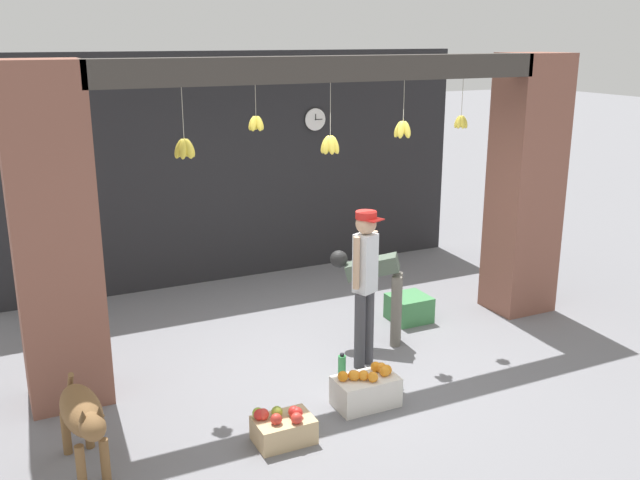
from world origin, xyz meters
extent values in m
plane|color=slate|center=(0.00, 0.00, 0.00)|extent=(60.00, 60.00, 0.00)
cube|color=#232326|center=(0.00, 2.92, 1.51)|extent=(6.52, 0.12, 3.03)
cube|color=brown|center=(-2.61, 0.30, 1.51)|extent=(0.70, 0.60, 3.03)
cube|color=brown|center=(2.61, 0.30, 1.51)|extent=(0.70, 0.60, 3.03)
cube|color=#3D3833|center=(0.00, 0.12, 2.91)|extent=(4.62, 0.24, 0.24)
cylinder|color=#B2AD99|center=(-1.48, 0.10, 2.57)|extent=(0.01, 0.01, 0.45)
ellipsoid|color=gold|center=(-1.44, 0.10, 2.26)|extent=(0.12, 0.07, 0.19)
ellipsoid|color=gold|center=(-1.46, 0.14, 2.26)|extent=(0.10, 0.12, 0.20)
ellipsoid|color=gold|center=(-1.51, 0.14, 2.26)|extent=(0.10, 0.12, 0.20)
ellipsoid|color=gold|center=(-1.53, 0.10, 2.26)|extent=(0.12, 0.07, 0.19)
ellipsoid|color=gold|center=(-1.51, 0.05, 2.26)|extent=(0.10, 0.12, 0.20)
ellipsoid|color=gold|center=(-1.46, 0.05, 2.26)|extent=(0.10, 0.12, 0.20)
cylinder|color=#B2AD99|center=(-0.79, 0.15, 2.65)|extent=(0.01, 0.01, 0.29)
ellipsoid|color=gold|center=(-0.75, 0.15, 2.44)|extent=(0.10, 0.05, 0.15)
ellipsoid|color=gold|center=(-0.78, 0.18, 2.44)|extent=(0.07, 0.10, 0.16)
ellipsoid|color=gold|center=(-0.82, 0.17, 2.44)|extent=(0.09, 0.08, 0.16)
ellipsoid|color=gold|center=(-0.82, 0.13, 2.44)|extent=(0.09, 0.08, 0.16)
ellipsoid|color=gold|center=(-0.78, 0.11, 2.44)|extent=(0.07, 0.10, 0.16)
cylinder|color=#B2AD99|center=(-0.04, 0.12, 2.54)|extent=(0.01, 0.01, 0.51)
ellipsoid|color=yellow|center=(0.01, 0.12, 2.20)|extent=(0.13, 0.07, 0.19)
ellipsoid|color=yellow|center=(-0.01, 0.16, 2.20)|extent=(0.11, 0.11, 0.20)
ellipsoid|color=yellow|center=(-0.05, 0.16, 2.20)|extent=(0.08, 0.13, 0.20)
ellipsoid|color=yellow|center=(-0.08, 0.14, 2.20)|extent=(0.12, 0.10, 0.20)
ellipsoid|color=yellow|center=(-0.08, 0.10, 2.20)|extent=(0.12, 0.10, 0.20)
ellipsoid|color=yellow|center=(-0.05, 0.07, 2.20)|extent=(0.08, 0.13, 0.20)
ellipsoid|color=yellow|center=(-0.01, 0.08, 2.20)|extent=(0.11, 0.11, 0.20)
cylinder|color=#B2AD99|center=(0.78, 0.11, 2.59)|extent=(0.01, 0.01, 0.41)
ellipsoid|color=yellow|center=(0.82, 0.11, 2.30)|extent=(0.12, 0.07, 0.19)
ellipsoid|color=yellow|center=(0.79, 0.15, 2.30)|extent=(0.09, 0.12, 0.19)
ellipsoid|color=yellow|center=(0.74, 0.14, 2.30)|extent=(0.12, 0.10, 0.20)
ellipsoid|color=yellow|center=(0.74, 0.08, 2.30)|extent=(0.12, 0.10, 0.20)
ellipsoid|color=yellow|center=(0.79, 0.07, 2.30)|extent=(0.09, 0.12, 0.19)
cylinder|color=#B2AD99|center=(1.53, 0.16, 2.59)|extent=(0.01, 0.01, 0.39)
ellipsoid|color=yellow|center=(1.57, 0.16, 2.33)|extent=(0.10, 0.05, 0.15)
ellipsoid|color=yellow|center=(1.55, 0.19, 2.33)|extent=(0.08, 0.09, 0.16)
ellipsoid|color=yellow|center=(1.52, 0.20, 2.33)|extent=(0.06, 0.10, 0.15)
ellipsoid|color=yellow|center=(1.50, 0.18, 2.33)|extent=(0.10, 0.07, 0.16)
ellipsoid|color=yellow|center=(1.50, 0.15, 2.33)|extent=(0.10, 0.07, 0.16)
ellipsoid|color=yellow|center=(1.52, 0.13, 2.33)|extent=(0.06, 0.10, 0.15)
ellipsoid|color=yellow|center=(1.55, 0.13, 2.33)|extent=(0.08, 0.09, 0.16)
ellipsoid|color=brown|center=(-2.65, -0.91, 0.49)|extent=(0.34, 0.74, 0.29)
cylinder|color=brown|center=(-2.55, -1.18, 0.18)|extent=(0.07, 0.07, 0.36)
cylinder|color=brown|center=(-2.72, -1.19, 0.18)|extent=(0.07, 0.07, 0.36)
cylinder|color=brown|center=(-2.58, -0.63, 0.18)|extent=(0.07, 0.07, 0.36)
cylinder|color=brown|center=(-2.76, -0.64, 0.18)|extent=(0.07, 0.07, 0.36)
ellipsoid|color=brown|center=(-2.62, -1.31, 0.56)|extent=(0.20, 0.28, 0.20)
cone|color=brown|center=(-2.57, -1.30, 0.66)|extent=(0.06, 0.06, 0.08)
cone|color=brown|center=(-2.68, -1.31, 0.66)|extent=(0.06, 0.06, 0.08)
cylinder|color=brown|center=(-2.68, -0.51, 0.52)|extent=(0.06, 0.22, 0.29)
cylinder|color=#424247|center=(0.21, -0.25, 0.39)|extent=(0.11, 0.11, 0.79)
cylinder|color=#424247|center=(0.08, -0.30, 0.39)|extent=(0.11, 0.11, 0.79)
cube|color=silver|center=(0.15, -0.28, 1.08)|extent=(0.25, 0.23, 0.59)
cylinder|color=tan|center=(0.28, -0.22, 1.12)|extent=(0.06, 0.06, 0.52)
cylinder|color=tan|center=(0.02, -0.33, 1.12)|extent=(0.06, 0.06, 0.52)
sphere|color=tan|center=(0.15, -0.28, 1.48)|extent=(0.20, 0.20, 0.20)
cylinder|color=red|center=(0.15, -0.28, 1.56)|extent=(0.21, 0.21, 0.07)
cube|color=red|center=(0.19, -0.37, 1.53)|extent=(0.20, 0.17, 0.01)
cylinder|color=#6B665B|center=(0.68, -0.02, 0.39)|extent=(0.11, 0.11, 0.78)
cylinder|color=#6B665B|center=(0.76, 0.09, 0.39)|extent=(0.11, 0.11, 0.78)
cube|color=#4C5B4C|center=(0.50, 0.19, 0.85)|extent=(0.60, 0.51, 0.31)
sphere|color=black|center=(0.21, 0.40, 0.92)|extent=(0.19, 0.19, 0.19)
cube|color=silver|center=(-0.24, -1.00, 0.14)|extent=(0.57, 0.35, 0.27)
sphere|color=orange|center=(-0.45, -0.96, 0.31)|extent=(0.10, 0.10, 0.10)
sphere|color=orange|center=(-0.22, -1.09, 0.31)|extent=(0.10, 0.10, 0.10)
sphere|color=orange|center=(-0.04, -1.02, 0.31)|extent=(0.10, 0.10, 0.10)
sphere|color=orange|center=(-0.28, -1.03, 0.31)|extent=(0.10, 0.10, 0.10)
sphere|color=orange|center=(-0.36, -0.98, 0.31)|extent=(0.10, 0.10, 0.10)
sphere|color=orange|center=(-0.07, -1.04, 0.31)|extent=(0.10, 0.10, 0.10)
sphere|color=orange|center=(-0.35, -0.99, 0.31)|extent=(0.10, 0.10, 0.10)
sphere|color=orange|center=(-0.09, -0.92, 0.31)|extent=(0.10, 0.10, 0.10)
sphere|color=orange|center=(-0.06, -0.96, 0.31)|extent=(0.10, 0.10, 0.10)
cube|color=tan|center=(-1.14, -1.23, 0.10)|extent=(0.48, 0.33, 0.21)
sphere|color=red|center=(-1.04, -1.23, 0.25)|extent=(0.10, 0.10, 0.10)
sphere|color=red|center=(-1.32, -1.15, 0.25)|extent=(0.10, 0.10, 0.10)
sphere|color=#99B238|center=(-1.17, -1.18, 0.25)|extent=(0.10, 0.10, 0.10)
sphere|color=red|center=(-1.22, -1.28, 0.25)|extent=(0.10, 0.10, 0.10)
sphere|color=red|center=(-1.07, -1.34, 0.25)|extent=(0.10, 0.10, 0.10)
sphere|color=red|center=(-1.29, -1.16, 0.25)|extent=(0.10, 0.10, 0.10)
sphere|color=red|center=(-1.03, -1.26, 0.25)|extent=(0.10, 0.10, 0.10)
sphere|color=#99B238|center=(-1.32, -1.13, 0.25)|extent=(0.10, 0.10, 0.10)
cube|color=#42844C|center=(1.20, 0.52, 0.15)|extent=(0.44, 0.43, 0.30)
cylinder|color=#38934C|center=(-0.19, -0.45, 0.12)|extent=(0.08, 0.08, 0.24)
cylinder|color=black|center=(-0.19, -0.45, 0.25)|extent=(0.04, 0.04, 0.03)
cylinder|color=black|center=(1.10, 2.86, 2.11)|extent=(0.32, 0.01, 0.32)
cylinder|color=white|center=(1.10, 2.84, 2.11)|extent=(0.30, 0.02, 0.30)
cube|color=black|center=(1.10, 2.83, 2.14)|extent=(0.01, 0.01, 0.08)
cube|color=black|center=(1.14, 2.83, 2.11)|extent=(0.11, 0.01, 0.01)
camera|label=1|loc=(-3.13, -6.01, 3.20)|focal=40.00mm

